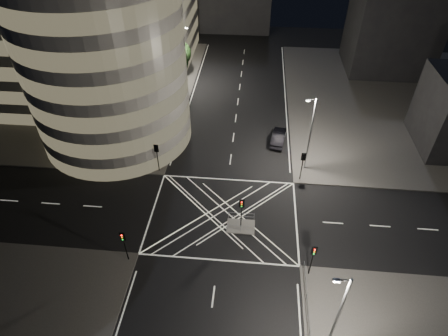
# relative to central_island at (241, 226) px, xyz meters

# --- Properties ---
(ground) EXTENTS (120.00, 120.00, 0.00)m
(ground) POSITION_rel_central_island_xyz_m (-2.00, 1.50, -0.07)
(ground) COLOR black
(ground) RESTS_ON ground
(sidewalk_far_left) EXTENTS (42.00, 42.00, 0.15)m
(sidewalk_far_left) POSITION_rel_central_island_xyz_m (-31.00, 28.50, 0.00)
(sidewalk_far_left) COLOR #494644
(sidewalk_far_left) RESTS_ON ground
(sidewalk_far_right) EXTENTS (42.00, 42.00, 0.15)m
(sidewalk_far_right) POSITION_rel_central_island_xyz_m (27.00, 28.50, 0.00)
(sidewalk_far_right) COLOR #494644
(sidewalk_far_right) RESTS_ON ground
(central_island) EXTENTS (3.00, 2.00, 0.15)m
(central_island) POSITION_rel_central_island_xyz_m (0.00, 0.00, 0.00)
(central_island) COLOR slate
(central_island) RESTS_ON ground
(office_tower_curved) EXTENTS (30.00, 29.00, 27.20)m
(office_tower_curved) POSITION_rel_central_island_xyz_m (-22.74, 20.24, 12.58)
(office_tower_curved) COLOR #999791
(office_tower_curved) RESTS_ON sidewalk_far_left
(building_right_far) EXTENTS (14.00, 12.00, 15.00)m
(building_right_far) POSITION_rel_central_island_xyz_m (24.00, 41.50, 7.58)
(building_right_far) COLOR black
(building_right_far) RESTS_ON sidewalk_far_right
(tree_a) EXTENTS (4.97, 4.97, 7.01)m
(tree_a) POSITION_rel_central_island_xyz_m (-12.50, 10.50, 4.22)
(tree_a) COLOR black
(tree_a) RESTS_ON sidewalk_far_left
(tree_b) EXTENTS (4.51, 4.51, 7.59)m
(tree_b) POSITION_rel_central_island_xyz_m (-12.50, 16.50, 5.06)
(tree_b) COLOR black
(tree_b) RESTS_ON sidewalk_far_left
(tree_c) EXTENTS (4.58, 4.58, 7.14)m
(tree_c) POSITION_rel_central_island_xyz_m (-12.50, 22.50, 4.57)
(tree_c) COLOR black
(tree_c) RESTS_ON sidewalk_far_left
(tree_d) EXTENTS (4.78, 4.78, 8.30)m
(tree_d) POSITION_rel_central_island_xyz_m (-12.50, 28.50, 5.62)
(tree_d) COLOR black
(tree_d) RESTS_ON sidewalk_far_left
(tree_e) EXTENTS (3.56, 3.56, 6.28)m
(tree_e) POSITION_rel_central_island_xyz_m (-12.50, 34.50, 4.30)
(tree_e) COLOR black
(tree_e) RESTS_ON sidewalk_far_left
(traffic_signal_fl) EXTENTS (0.55, 0.22, 4.00)m
(traffic_signal_fl) POSITION_rel_central_island_xyz_m (-10.80, 8.30, 2.84)
(traffic_signal_fl) COLOR black
(traffic_signal_fl) RESTS_ON sidewalk_far_left
(traffic_signal_nl) EXTENTS (0.55, 0.22, 4.00)m
(traffic_signal_nl) POSITION_rel_central_island_xyz_m (-10.80, -5.30, 2.84)
(traffic_signal_nl) COLOR black
(traffic_signal_nl) RESTS_ON sidewalk_near_left
(traffic_signal_fr) EXTENTS (0.55, 0.22, 4.00)m
(traffic_signal_fr) POSITION_rel_central_island_xyz_m (6.80, 8.30, 2.84)
(traffic_signal_fr) COLOR black
(traffic_signal_fr) RESTS_ON sidewalk_far_right
(traffic_signal_nr) EXTENTS (0.55, 0.22, 4.00)m
(traffic_signal_nr) POSITION_rel_central_island_xyz_m (6.80, -5.30, 2.84)
(traffic_signal_nr) COLOR black
(traffic_signal_nr) RESTS_ON sidewalk_near_right
(traffic_signal_island) EXTENTS (0.55, 0.22, 4.00)m
(traffic_signal_island) POSITION_rel_central_island_xyz_m (0.00, 0.00, 2.84)
(traffic_signal_island) COLOR black
(traffic_signal_island) RESTS_ON central_island
(street_lamp_left_near) EXTENTS (1.25, 0.25, 10.00)m
(street_lamp_left_near) POSITION_rel_central_island_xyz_m (-11.44, 13.50, 5.47)
(street_lamp_left_near) COLOR slate
(street_lamp_left_near) RESTS_ON sidewalk_far_left
(street_lamp_left_far) EXTENTS (1.25, 0.25, 10.00)m
(street_lamp_left_far) POSITION_rel_central_island_xyz_m (-11.44, 31.50, 5.47)
(street_lamp_left_far) COLOR slate
(street_lamp_left_far) RESTS_ON sidewalk_far_left
(street_lamp_right_far) EXTENTS (1.25, 0.25, 10.00)m
(street_lamp_right_far) POSITION_rel_central_island_xyz_m (7.44, 10.50, 5.47)
(street_lamp_right_far) COLOR slate
(street_lamp_right_far) RESTS_ON sidewalk_far_right
(street_lamp_right_near) EXTENTS (1.25, 0.25, 10.00)m
(street_lamp_right_near) POSITION_rel_central_island_xyz_m (7.44, -12.50, 5.47)
(street_lamp_right_near) COLOR slate
(street_lamp_right_near) RESTS_ON sidewalk_near_right
(railing_near_right) EXTENTS (0.06, 11.70, 1.10)m
(railing_near_right) POSITION_rel_central_island_xyz_m (6.30, -10.65, 0.62)
(railing_near_right) COLOR slate
(railing_near_right) RESTS_ON sidewalk_near_right
(railing_island_south) EXTENTS (2.80, 0.06, 1.10)m
(railing_island_south) POSITION_rel_central_island_xyz_m (0.00, -0.90, 0.62)
(railing_island_south) COLOR slate
(railing_island_south) RESTS_ON central_island
(railing_island_north) EXTENTS (2.80, 0.06, 1.10)m
(railing_island_north) POSITION_rel_central_island_xyz_m (0.00, 0.90, 0.62)
(railing_island_north) COLOR slate
(railing_island_north) RESTS_ON central_island
(sedan) EXTENTS (2.46, 5.16, 1.63)m
(sedan) POSITION_rel_central_island_xyz_m (4.29, 15.97, 0.74)
(sedan) COLOR black
(sedan) RESTS_ON ground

